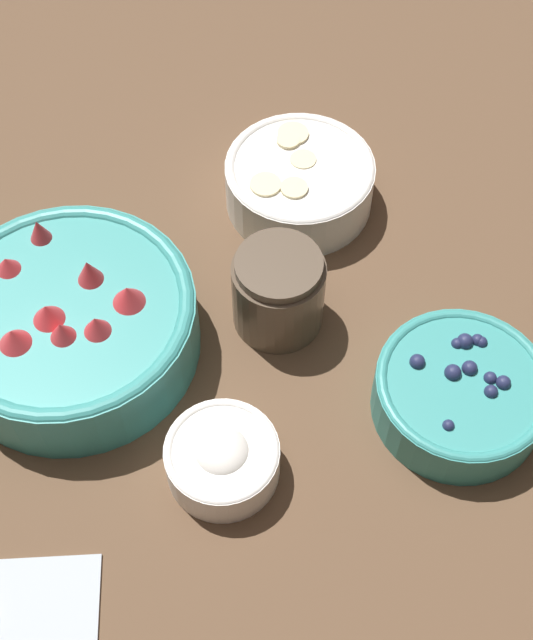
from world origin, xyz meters
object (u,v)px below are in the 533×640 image
at_px(jar_chocolate, 279,294).
at_px(bowl_blueberries, 460,392).
at_px(bowl_strawberries, 69,321).
at_px(bowl_bananas, 299,180).
at_px(bowl_cream, 222,458).

bearing_deg(jar_chocolate, bowl_blueberries, 118.68).
relative_size(bowl_strawberries, bowl_bananas, 1.53).
xyz_separation_m(bowl_blueberries, jar_chocolate, (0.09, -0.17, 0.01)).
bearing_deg(bowl_cream, jar_chocolate, -136.90).
distance_m(bowl_strawberries, bowl_cream, 0.20).
bearing_deg(bowl_cream, bowl_strawberries, -71.63).
bearing_deg(bowl_blueberries, bowl_bananas, -90.66).
height_order(bowl_bananas, jar_chocolate, jar_chocolate).
xyz_separation_m(bowl_strawberries, bowl_blueberries, (-0.28, 0.24, -0.01)).
xyz_separation_m(bowl_cream, jar_chocolate, (-0.12, -0.12, 0.01)).
bearing_deg(jar_chocolate, bowl_cream, 43.10).
distance_m(bowl_blueberries, bowl_bananas, 0.29).
relative_size(bowl_bananas, jar_chocolate, 1.76).
bearing_deg(bowl_cream, bowl_blueberries, 166.73).
bearing_deg(bowl_strawberries, bowl_cream, 108.37).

